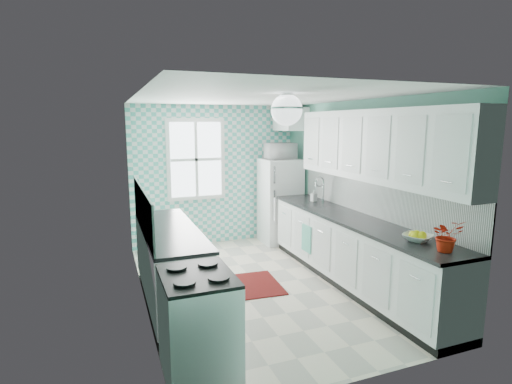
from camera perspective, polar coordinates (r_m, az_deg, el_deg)
name	(u,v)px	position (r m, az deg, el deg)	size (l,w,h in m)	color
floor	(259,286)	(5.58, 0.45, -13.31)	(3.00, 4.40, 0.02)	beige
ceiling	(259,96)	(5.14, 0.49, 13.49)	(3.00, 4.40, 0.02)	white
wall_back	(215,175)	(7.29, -5.90, 2.41)	(3.00, 0.02, 2.50)	#64AC96
wall_front	(361,241)	(3.31, 14.72, -6.80)	(3.00, 0.02, 2.50)	#64AC96
wall_left	(140,203)	(4.88, -16.28, -1.58)	(0.02, 4.40, 2.50)	#64AC96
wall_right	(357,189)	(5.93, 14.18, 0.48)	(0.02, 4.40, 2.50)	#64AC96
accent_wall	(215,175)	(7.27, -5.86, 2.39)	(3.00, 0.01, 2.50)	#4EBEB0
window	(196,159)	(7.13, -8.57, 4.62)	(1.04, 0.05, 1.44)	white
backsplash_right	(373,197)	(5.61, 16.32, -0.71)	(0.02, 3.60, 0.51)	white
backsplash_left	(142,209)	(4.82, -15.91, -2.37)	(0.02, 2.15, 0.51)	white
upper_cabinets_right	(375,146)	(5.28, 16.67, 6.36)	(0.33, 3.20, 0.90)	white
upper_cabinet_fridge	(289,119)	(7.33, 4.78, 10.31)	(0.40, 0.74, 0.40)	white
ceiling_light	(287,110)	(4.40, 4.39, 11.65)	(0.34, 0.34, 0.35)	silver
base_cabinets_right	(352,253)	(5.62, 13.59, -8.40)	(0.60, 3.60, 0.90)	white
countertop_right	(353,219)	(5.49, 13.66, -3.75)	(0.63, 3.60, 0.04)	black
base_cabinets_left	(170,267)	(5.05, -12.20, -10.44)	(0.60, 2.15, 0.90)	white
countertop_left	(170,230)	(4.91, -12.23, -5.27)	(0.63, 2.15, 0.04)	black
fridge	(280,201)	(7.34, 3.45, -1.28)	(0.67, 0.67, 1.54)	white
stove	(198,323)	(3.65, -8.24, -18.08)	(0.60, 0.75, 0.91)	white
sink	(314,203)	(6.39, 8.31, -1.56)	(0.46, 0.39, 0.53)	silver
rug	(257,284)	(5.59, 0.07, -13.04)	(0.61, 0.87, 0.01)	maroon
dish_towel	(306,238)	(6.05, 7.22, -6.61)	(0.02, 0.27, 0.41)	#70C0B9
fruit_bowl	(418,238)	(4.61, 22.11, -6.06)	(0.30, 0.30, 0.07)	white
potted_plant	(447,235)	(4.32, 25.61, -5.62)	(0.29, 0.25, 0.32)	#B1050A
soap_bottle	(314,196)	(6.48, 8.25, -0.52)	(0.08, 0.08, 0.18)	#7C9CAC
microwave	(281,151)	(7.22, 3.52, 5.86)	(0.52, 0.35, 0.29)	silver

